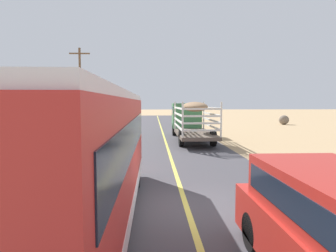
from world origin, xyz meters
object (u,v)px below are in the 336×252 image
object	(u,v)px
bus	(80,155)
power_pole_mid	(80,86)
livestock_truck	(189,117)
boulder_near_shoulder	(284,120)

from	to	relation	value
bus	power_pole_mid	bearing A→B (deg)	103.45
livestock_truck	boulder_near_shoulder	bearing A→B (deg)	45.32
livestock_truck	boulder_near_shoulder	world-z (taller)	livestock_truck
livestock_truck	boulder_near_shoulder	xyz separation A→B (m)	(14.84, 15.00, -1.16)
boulder_near_shoulder	power_pole_mid	bearing A→B (deg)	-166.00
power_pole_mid	boulder_near_shoulder	world-z (taller)	power_pole_mid
boulder_near_shoulder	livestock_truck	bearing A→B (deg)	-134.68
bus	boulder_near_shoulder	distance (m)	37.83
bus	livestock_truck	bearing A→B (deg)	74.77
livestock_truck	boulder_near_shoulder	distance (m)	21.13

